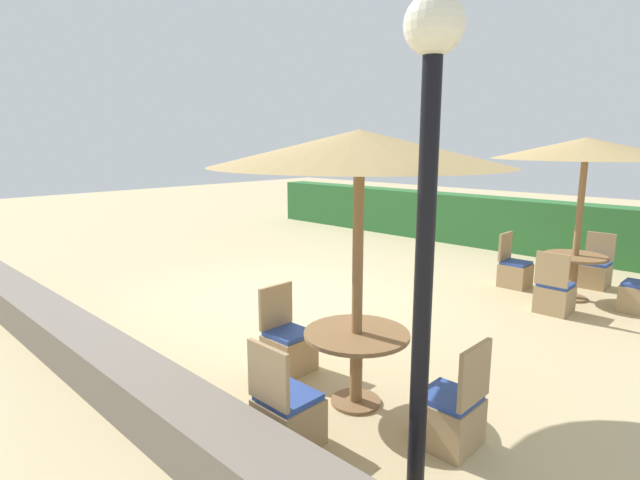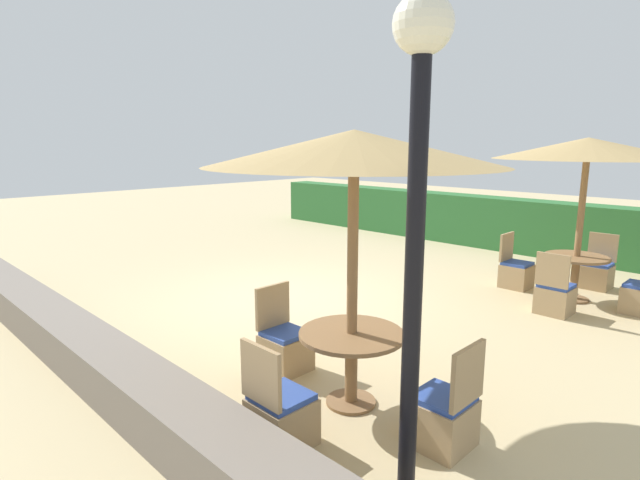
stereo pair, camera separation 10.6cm
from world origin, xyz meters
name	(u,v)px [view 2 (the right image)]	position (x,y,z in m)	size (l,w,h in m)	color
ground_plane	(293,301)	(0.00, 0.00, 0.00)	(40.00, 40.00, 0.00)	#C6B284
hedge_row	(481,221)	(0.00, 6.12, 0.60)	(13.00, 0.70, 1.20)	#2D6B33
stone_border	(78,345)	(0.00, -3.26, 0.23)	(10.00, 0.56, 0.46)	slate
lamp_post	(418,162)	(3.92, -2.49, 2.35)	(0.36, 0.36, 3.32)	black
parasol_back_right	(588,149)	(3.12, 3.19, 2.37)	(2.76, 2.76, 2.54)	olive
round_table_back_right	(576,267)	(3.12, 3.19, 0.54)	(0.96, 0.96, 0.72)	olive
patio_chair_back_right_west	(516,272)	(2.16, 3.23, 0.26)	(0.46, 0.46, 0.93)	tan
patio_chair_back_right_south	(555,296)	(3.15, 2.30, 0.26)	(0.46, 0.46, 0.93)	tan
patio_chair_back_right_north	(597,273)	(3.16, 4.18, 0.26)	(0.46, 0.46, 0.93)	tan
parasol_front_right	(354,150)	(2.74, -1.73, 2.41)	(2.66, 2.66, 2.58)	olive
round_table_front_right	(351,349)	(2.74, -1.73, 0.55)	(1.00, 1.00, 0.72)	olive
patio_chair_front_right_south	(280,416)	(2.77, -2.65, 0.26)	(0.46, 0.46, 0.93)	tan
patio_chair_front_right_west	(285,347)	(1.74, -1.70, 0.26)	(0.46, 0.46, 0.93)	tan
patio_chair_front_right_east	(444,416)	(3.73, -1.71, 0.26)	(0.46, 0.46, 0.93)	tan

